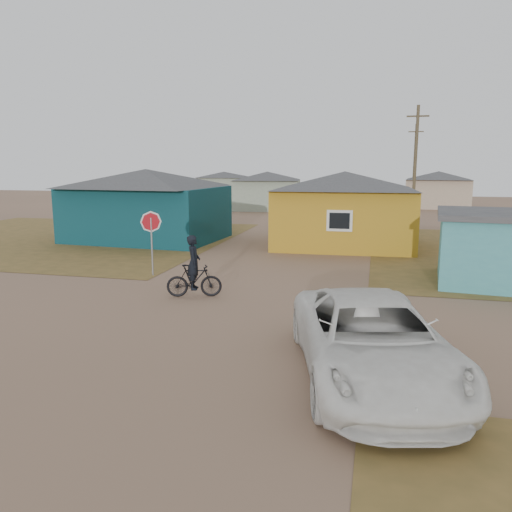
% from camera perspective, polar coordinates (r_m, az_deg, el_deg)
% --- Properties ---
extents(ground, '(120.00, 120.00, 0.00)m').
position_cam_1_polar(ground, '(13.90, -4.53, -7.39)').
color(ground, '#87654E').
extents(grass_nw, '(20.00, 18.00, 0.00)m').
position_cam_1_polar(grass_nw, '(31.64, -21.61, 1.98)').
color(grass_nw, brown).
rests_on(grass_nw, ground).
extents(house_teal, '(8.93, 7.08, 4.00)m').
position_cam_1_polar(house_teal, '(29.06, -12.35, 5.85)').
color(house_teal, '#0A323A').
rests_on(house_teal, ground).
extents(house_yellow, '(7.72, 6.76, 3.90)m').
position_cam_1_polar(house_yellow, '(26.71, 10.02, 5.44)').
color(house_yellow, '#BC891C').
rests_on(house_yellow, ground).
extents(house_pale_west, '(7.04, 6.15, 3.60)m').
position_cam_1_polar(house_pale_west, '(47.72, 1.29, 7.54)').
color(house_pale_west, '#93A18A').
rests_on(house_pale_west, ground).
extents(house_beige_east, '(6.95, 6.05, 3.60)m').
position_cam_1_polar(house_beige_east, '(52.94, 20.07, 7.20)').
color(house_beige_east, tan).
rests_on(house_beige_east, ground).
extents(house_pale_north, '(6.28, 5.81, 3.40)m').
position_cam_1_polar(house_pale_north, '(61.37, -3.68, 8.06)').
color(house_pale_north, '#93A18A').
rests_on(house_pale_north, ground).
extents(utility_pole_near, '(1.40, 0.20, 8.00)m').
position_cam_1_polar(utility_pole_near, '(34.65, 17.72, 9.75)').
color(utility_pole_near, brown).
rests_on(utility_pole_near, ground).
extents(utility_pole_far, '(1.40, 0.20, 8.00)m').
position_cam_1_polar(utility_pole_far, '(50.68, 17.63, 9.81)').
color(utility_pole_far, brown).
rests_on(utility_pole_far, ground).
extents(stop_sign, '(0.80, 0.26, 2.51)m').
position_cam_1_polar(stop_sign, '(19.49, -11.89, 3.11)').
color(stop_sign, gray).
rests_on(stop_sign, ground).
extents(cyclist, '(1.86, 1.00, 2.02)m').
position_cam_1_polar(cyclist, '(16.26, -7.10, -2.12)').
color(cyclist, black).
rests_on(cyclist, ground).
extents(vehicle, '(4.06, 6.40, 1.64)m').
position_cam_1_polar(vehicle, '(10.27, 13.10, -9.32)').
color(vehicle, white).
rests_on(vehicle, ground).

